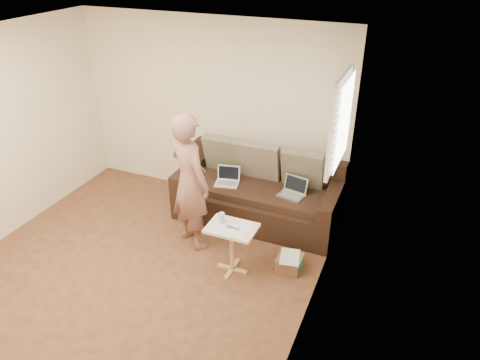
# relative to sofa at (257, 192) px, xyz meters

# --- Properties ---
(floor) EXTENTS (4.50, 4.50, 0.00)m
(floor) POSITION_rel_sofa_xyz_m (-0.90, -1.77, -0.42)
(floor) COLOR #4C2A1C
(floor) RESTS_ON ground
(ceiling) EXTENTS (4.50, 4.50, 0.00)m
(ceiling) POSITION_rel_sofa_xyz_m (-0.90, -1.77, 2.18)
(ceiling) COLOR white
(ceiling) RESTS_ON wall_back
(wall_back) EXTENTS (4.00, 0.00, 4.00)m
(wall_back) POSITION_rel_sofa_xyz_m (-0.90, 0.48, 0.87)
(wall_back) COLOR beige
(wall_back) RESTS_ON ground
(wall_right) EXTENTS (0.00, 4.50, 4.50)m
(wall_right) POSITION_rel_sofa_xyz_m (1.10, -1.77, 0.87)
(wall_right) COLOR beige
(wall_right) RESTS_ON ground
(window_blinds) EXTENTS (0.12, 0.88, 1.08)m
(window_blinds) POSITION_rel_sofa_xyz_m (1.05, -0.27, 1.28)
(window_blinds) COLOR white
(window_blinds) RESTS_ON wall_right
(sofa) EXTENTS (2.20, 0.95, 0.85)m
(sofa) POSITION_rel_sofa_xyz_m (0.00, 0.00, 0.00)
(sofa) COLOR black
(sofa) RESTS_ON ground
(pillow_left) EXTENTS (0.55, 0.29, 0.57)m
(pillow_left) POSITION_rel_sofa_xyz_m (-0.60, 0.22, 0.37)
(pillow_left) COLOR brown
(pillow_left) RESTS_ON sofa
(pillow_mid) EXTENTS (0.55, 0.27, 0.57)m
(pillow_mid) POSITION_rel_sofa_xyz_m (-0.05, 0.21, 0.37)
(pillow_mid) COLOR #735A52
(pillow_mid) RESTS_ON sofa
(pillow_right) EXTENTS (0.55, 0.28, 0.57)m
(pillow_right) POSITION_rel_sofa_xyz_m (0.55, 0.21, 0.37)
(pillow_right) COLOR brown
(pillow_right) RESTS_ON sofa
(laptop_silver) EXTENTS (0.36, 0.29, 0.22)m
(laptop_silver) POSITION_rel_sofa_xyz_m (0.49, -0.09, 0.10)
(laptop_silver) COLOR #B7BABC
(laptop_silver) RESTS_ON sofa
(laptop_white) EXTENTS (0.35, 0.28, 0.23)m
(laptop_white) POSITION_rel_sofa_xyz_m (-0.40, -0.12, 0.10)
(laptop_white) COLOR white
(laptop_white) RESTS_ON sofa
(person) EXTENTS (0.77, 0.69, 1.76)m
(person) POSITION_rel_sofa_xyz_m (-0.57, -0.82, 0.46)
(person) COLOR brown
(person) RESTS_ON ground
(side_table) EXTENTS (0.55, 0.39, 0.61)m
(side_table) POSITION_rel_sofa_xyz_m (0.12, -1.14, -0.12)
(side_table) COLOR silver
(side_table) RESTS_ON ground
(drinking_glass) EXTENTS (0.07, 0.07, 0.12)m
(drinking_glass) POSITION_rel_sofa_xyz_m (-0.03, -1.09, 0.25)
(drinking_glass) COLOR silver
(drinking_glass) RESTS_ON side_table
(scissors) EXTENTS (0.20, 0.14, 0.02)m
(scissors) POSITION_rel_sofa_xyz_m (0.14, -1.16, 0.19)
(scissors) COLOR silver
(scissors) RESTS_ON side_table
(paper_on_table) EXTENTS (0.25, 0.33, 0.00)m
(paper_on_table) POSITION_rel_sofa_xyz_m (0.23, -1.12, 0.19)
(paper_on_table) COLOR white
(paper_on_table) RESTS_ON side_table
(striped_box) EXTENTS (0.29, 0.29, 0.18)m
(striped_box) POSITION_rel_sofa_xyz_m (0.74, -0.86, -0.33)
(striped_box) COLOR red
(striped_box) RESTS_ON ground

